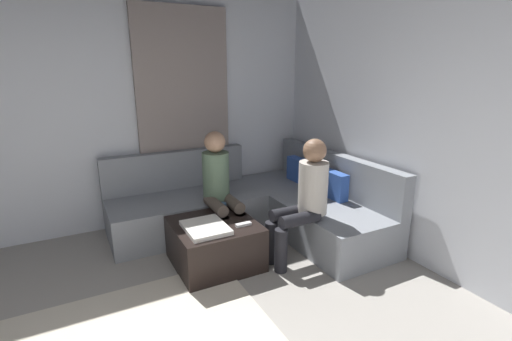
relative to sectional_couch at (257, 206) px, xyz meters
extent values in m
cube|color=silver|center=(-0.86, -1.88, 1.07)|extent=(0.12, 6.00, 2.70)
cube|color=gray|center=(-0.76, -0.58, 0.97)|extent=(0.06, 1.10, 2.50)
cube|color=gray|center=(0.30, 0.53, -0.07)|extent=(2.10, 0.85, 0.42)
cube|color=gray|center=(0.30, 0.88, 0.36)|extent=(2.10, 0.14, 0.45)
cube|color=gray|center=(-0.32, -0.75, -0.07)|extent=(0.85, 1.70, 0.42)
cube|color=gray|center=(-0.68, -0.75, 0.36)|extent=(0.14, 1.70, 0.45)
cube|color=#3359B2|center=(-0.20, 0.70, 0.26)|extent=(0.36, 0.12, 0.36)
cube|color=#3359B2|center=(0.50, 0.70, 0.26)|extent=(0.36, 0.12, 0.36)
cube|color=black|center=(0.53, -0.73, -0.07)|extent=(0.76, 0.76, 0.42)
cube|color=white|center=(0.63, -0.85, 0.16)|extent=(0.44, 0.36, 0.04)
cylinder|color=#334C72|center=(0.31, -0.55, 0.19)|extent=(0.08, 0.08, 0.10)
cube|color=white|center=(0.71, -0.51, 0.15)|extent=(0.05, 0.15, 0.02)
cylinder|color=black|center=(0.94, -0.25, -0.07)|extent=(0.12, 0.12, 0.42)
cylinder|color=black|center=(0.76, -0.25, -0.07)|extent=(0.12, 0.12, 0.42)
cylinder|color=black|center=(0.94, -0.05, 0.20)|extent=(0.12, 0.40, 0.12)
cylinder|color=black|center=(0.76, -0.05, 0.20)|extent=(0.12, 0.40, 0.12)
cylinder|color=beige|center=(0.85, 0.15, 0.45)|extent=(0.28, 0.28, 0.50)
sphere|color=#8C664C|center=(0.85, 0.15, 0.81)|extent=(0.22, 0.22, 0.22)
cylinder|color=brown|center=(0.45, -0.43, -0.07)|extent=(0.12, 0.12, 0.42)
cylinder|color=brown|center=(0.45, -0.61, -0.07)|extent=(0.12, 0.12, 0.42)
cylinder|color=brown|center=(0.25, -0.43, 0.20)|extent=(0.40, 0.12, 0.12)
cylinder|color=brown|center=(0.25, -0.61, 0.20)|extent=(0.40, 0.12, 0.12)
cylinder|color=#597259|center=(0.05, -0.52, 0.45)|extent=(0.28, 0.28, 0.50)
sphere|color=tan|center=(0.05, -0.52, 0.81)|extent=(0.22, 0.22, 0.22)
camera|label=1|loc=(3.52, -1.86, 1.55)|focal=25.73mm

